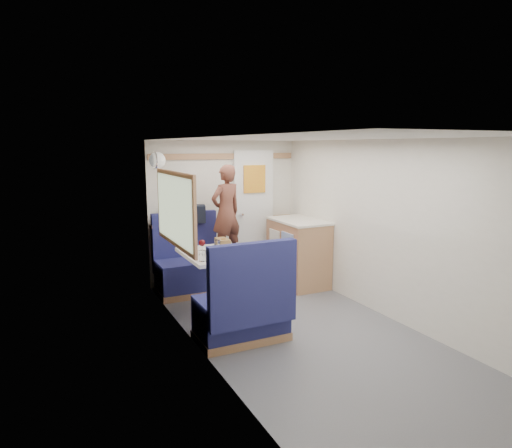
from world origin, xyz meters
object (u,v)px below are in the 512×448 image
bench_near (244,313)px  person (226,212)px  beer_glass (223,243)px  wine_glass (202,244)px  tumbler_mid (193,243)px  bench_far (190,270)px  tumbler_left (202,256)px  tray (233,257)px  cheese_block (223,256)px  salt_grinder (211,249)px  dome_light (157,160)px  pepper_grinder (216,245)px  bread_loaf (223,243)px  duffel_bag (187,214)px  tumbler_right (217,245)px  dinette_table (213,266)px  galley_counter (298,252)px  orange_fruit (227,252)px

bench_near → person: person is taller
bench_near → beer_glass: size_ratio=10.35×
wine_glass → tumbler_mid: bearing=86.7°
bench_far → tumbler_left: bearing=-100.9°
tray → cheese_block: (-0.11, -0.01, 0.03)m
bench_far → salt_grinder: bench_far is taller
bench_far → person: person is taller
cheese_block → wine_glass: 0.35m
dome_light → pepper_grinder: size_ratio=2.32×
wine_glass → bread_loaf: bearing=36.3°
bench_near → dome_light: bearing=102.8°
person → bread_loaf: bearing=46.5°
duffel_bag → cheese_block: 1.46m
bench_far → tumbler_right: bench_far is taller
dinette_table → tray: bearing=-68.7°
bench_near → salt_grinder: size_ratio=12.10×
dinette_table → bread_loaf: (0.22, 0.25, 0.20)m
duffel_bag → galley_counter: bearing=-7.0°
wine_glass → pepper_grinder: (0.23, 0.18, -0.08)m
cheese_block → galley_counter: bearing=30.8°
bench_near → wine_glass: size_ratio=6.25×
bench_near → duffel_bag: size_ratio=2.19×
galley_counter → person: person is taller
galley_counter → tumbler_right: 1.46m
person → salt_grinder: person is taller
dinette_table → tumbler_right: size_ratio=7.83×
cheese_block → person: bearing=66.4°
galley_counter → bread_loaf: galley_counter is taller
tray → pepper_grinder: bearing=91.6°
person → tumbler_right: bearing=42.6°
bench_far → cheese_block: size_ratio=9.74×
bench_near → cheese_block: size_ratio=9.74×
tumbler_left → tumbler_mid: (0.12, 0.68, -0.01)m
pepper_grinder → dome_light: bearing=126.2°
duffel_bag → tumbler_left: bearing=-86.2°
bench_far → salt_grinder: bearing=-90.7°
dinette_table → dome_light: size_ratio=4.60×
orange_fruit → tumbler_right: 0.37m
cheese_block → tumbler_left: 0.23m
bench_far → orange_fruit: size_ratio=13.79×
bench_near → tumbler_mid: size_ratio=10.40×
pepper_grinder → salt_grinder: size_ratio=1.00×
dome_light → duffel_bag: dome_light is taller
salt_grinder → tray: bearing=-67.7°
dinette_table → duffel_bag: size_ratio=1.92×
dome_light → beer_glass: size_ratio=1.97×
duffel_bag → tumbler_left: duffel_bag is taller
tumbler_mid → cheese_block: bearing=-80.9°
galley_counter → person: size_ratio=0.74×
bench_near → salt_grinder: bench_near is taller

